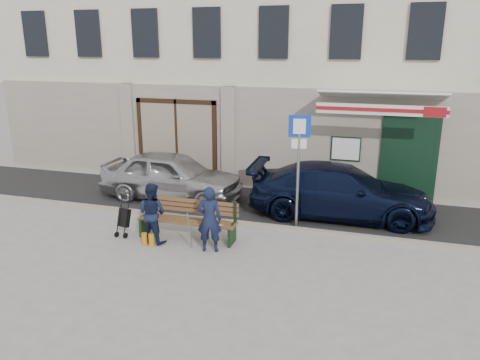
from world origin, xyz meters
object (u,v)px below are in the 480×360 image
at_px(parking_sign, 299,153).
at_px(man, 209,219).
at_px(car_silver, 171,176).
at_px(stroller, 124,218).
at_px(bench, 186,220).
at_px(woman, 152,213).
at_px(car_navy, 340,191).

bearing_deg(parking_sign, man, -141.71).
distance_m(car_silver, stroller, 2.88).
xyz_separation_m(car_silver, man, (2.35, -3.13, 0.04)).
distance_m(bench, stroller, 1.53).
xyz_separation_m(bench, woman, (-0.65, -0.42, 0.26)).
bearing_deg(parking_sign, bench, -161.36).
xyz_separation_m(man, woman, (-1.45, 0.10, -0.04)).
relative_size(parking_sign, stroller, 2.98).
xyz_separation_m(car_navy, woman, (-4.05, -2.98, 0.02)).
bearing_deg(car_silver, stroller, -177.51).
height_order(car_navy, bench, car_navy).
relative_size(woman, stroller, 1.49).
xyz_separation_m(bench, man, (0.80, -0.51, 0.30)).
bearing_deg(car_navy, car_silver, 87.69).
height_order(parking_sign, stroller, parking_sign).
height_order(car_silver, man, man).
height_order(parking_sign, man, parking_sign).
relative_size(parking_sign, woman, 1.99).
bearing_deg(parking_sign, stroller, -168.52).
bearing_deg(man, bench, -45.58).
bearing_deg(parking_sign, car_navy, 39.22).
bearing_deg(car_silver, car_navy, -89.04).
distance_m(man, woman, 1.45).
bearing_deg(car_navy, woman, 124.66).
height_order(car_navy, man, man).
bearing_deg(woman, car_silver, -63.46).
bearing_deg(man, woman, -16.59).
distance_m(car_silver, parking_sign, 4.33).
distance_m(car_navy, woman, 5.03).
relative_size(car_silver, woman, 2.94).
bearing_deg(bench, man, -32.91).
height_order(car_navy, parking_sign, parking_sign).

